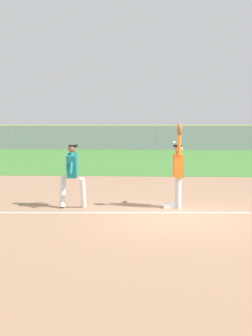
{
  "coord_description": "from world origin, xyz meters",
  "views": [
    {
      "loc": [
        -0.61,
        -10.25,
        2.31
      ],
      "look_at": [
        -1.26,
        1.42,
        1.05
      ],
      "focal_mm": 45.79,
      "sensor_mm": 36.0,
      "label": 1
    }
  ],
  "objects_px": {
    "parked_car_blue": "(95,140)",
    "parked_car_black": "(198,140)",
    "baseball": "(174,142)",
    "parked_car_silver": "(146,140)",
    "first_base": "(171,206)",
    "fielder": "(179,167)",
    "parked_car_tan": "(252,140)",
    "runner": "(73,171)"
  },
  "relations": [
    {
      "from": "runner",
      "to": "parked_car_black",
      "type": "distance_m",
      "value": 27.81
    },
    {
      "from": "runner",
      "to": "parked_car_tan",
      "type": "xyz_separation_m",
      "value": [
        11.14,
        27.25,
        -0.32
      ]
    },
    {
      "from": "baseball",
      "to": "fielder",
      "type": "bearing_deg",
      "value": -25.1
    },
    {
      "from": "runner",
      "to": "fielder",
      "type": "bearing_deg",
      "value": -0.23
    },
    {
      "from": "parked_car_silver",
      "to": "parked_car_tan",
      "type": "height_order",
      "value": "same"
    },
    {
      "from": "fielder",
      "to": "runner",
      "type": "height_order",
      "value": "fielder"
    },
    {
      "from": "first_base",
      "to": "parked_car_blue",
      "type": "distance_m",
      "value": 27.67
    },
    {
      "from": "parked_car_blue",
      "to": "parked_car_black",
      "type": "relative_size",
      "value": 1.01
    },
    {
      "from": "first_base",
      "to": "fielder",
      "type": "relative_size",
      "value": 0.17
    },
    {
      "from": "baseball",
      "to": "parked_car_silver",
      "type": "relative_size",
      "value": 0.02
    },
    {
      "from": "runner",
      "to": "parked_car_silver",
      "type": "distance_m",
      "value": 27.15
    },
    {
      "from": "first_base",
      "to": "parked_car_silver",
      "type": "bearing_deg",
      "value": 91.99
    },
    {
      "from": "baseball",
      "to": "parked_car_silver",
      "type": "distance_m",
      "value": 26.98
    },
    {
      "from": "fielder",
      "to": "parked_car_tan",
      "type": "distance_m",
      "value": 28.39
    },
    {
      "from": "runner",
      "to": "parked_car_black",
      "type": "relative_size",
      "value": 0.38
    },
    {
      "from": "baseball",
      "to": "parked_car_tan",
      "type": "relative_size",
      "value": 0.02
    },
    {
      "from": "parked_car_silver",
      "to": "parked_car_blue",
      "type": "bearing_deg",
      "value": 177.09
    },
    {
      "from": "parked_car_black",
      "to": "fielder",
      "type": "bearing_deg",
      "value": -93.24
    },
    {
      "from": "parked_car_black",
      "to": "parked_car_tan",
      "type": "relative_size",
      "value": 0.99
    },
    {
      "from": "fielder",
      "to": "parked_car_tan",
      "type": "xyz_separation_m",
      "value": [
        8.31,
        27.15,
        -0.45
      ]
    },
    {
      "from": "parked_car_blue",
      "to": "parked_car_tan",
      "type": "bearing_deg",
      "value": -5.85
    },
    {
      "from": "runner",
      "to": "parked_car_tan",
      "type": "distance_m",
      "value": 29.44
    },
    {
      "from": "runner",
      "to": "parked_car_blue",
      "type": "distance_m",
      "value": 27.44
    },
    {
      "from": "fielder",
      "to": "parked_car_blue",
      "type": "xyz_separation_m",
      "value": [
        -5.69,
        27.19,
        -0.45
      ]
    },
    {
      "from": "baseball",
      "to": "parked_car_black",
      "type": "xyz_separation_m",
      "value": [
        3.62,
        26.92,
        -1.09
      ]
    },
    {
      "from": "runner",
      "to": "parked_car_tan",
      "type": "bearing_deg",
      "value": 65.48
    },
    {
      "from": "runner",
      "to": "parked_car_silver",
      "type": "height_order",
      "value": "runner"
    },
    {
      "from": "fielder",
      "to": "parked_car_silver",
      "type": "xyz_separation_m",
      "value": [
        -1.13,
        26.99,
        -0.45
      ]
    },
    {
      "from": "baseball",
      "to": "parked_car_blue",
      "type": "relative_size",
      "value": 0.02
    },
    {
      "from": "baseball",
      "to": "parked_car_silver",
      "type": "height_order",
      "value": "baseball"
    },
    {
      "from": "parked_car_tan",
      "to": "parked_car_black",
      "type": "bearing_deg",
      "value": 176.34
    },
    {
      "from": "fielder",
      "to": "parked_car_black",
      "type": "height_order",
      "value": "fielder"
    },
    {
      "from": "parked_car_blue",
      "to": "parked_car_tan",
      "type": "xyz_separation_m",
      "value": [
        13.99,
        -0.05,
        0.0
      ]
    },
    {
      "from": "parked_car_blue",
      "to": "parked_car_silver",
      "type": "distance_m",
      "value": 4.56
    },
    {
      "from": "parked_car_silver",
      "to": "parked_car_black",
      "type": "distance_m",
      "value": 4.62
    },
    {
      "from": "runner",
      "to": "parked_car_tan",
      "type": "relative_size",
      "value": 0.38
    },
    {
      "from": "parked_car_blue",
      "to": "first_base",
      "type": "bearing_deg",
      "value": -84.22
    },
    {
      "from": "first_base",
      "to": "parked_car_black",
      "type": "height_order",
      "value": "parked_car_black"
    },
    {
      "from": "fielder",
      "to": "parked_car_black",
      "type": "xyz_separation_m",
      "value": [
        3.49,
        26.97,
        -0.45
      ]
    },
    {
      "from": "first_base",
      "to": "runner",
      "type": "bearing_deg",
      "value": -176.11
    },
    {
      "from": "first_base",
      "to": "fielder",
      "type": "height_order",
      "value": "fielder"
    },
    {
      "from": "baseball",
      "to": "parked_car_tan",
      "type": "distance_m",
      "value": 28.39
    }
  ]
}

